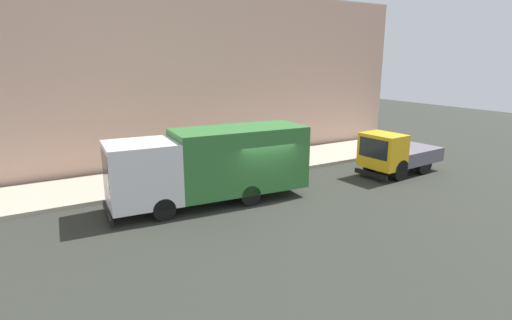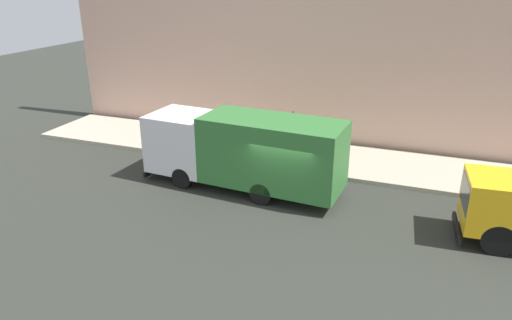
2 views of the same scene
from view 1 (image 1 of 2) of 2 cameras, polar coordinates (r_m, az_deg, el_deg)
The scene contains 8 objects.
ground at distance 17.82m, azimuth 0.89°, elevation -5.63°, with size 80.00×80.00×0.00m, color #2D3029.
sidewalk at distance 22.12m, azimuth -6.02°, elevation -1.53°, with size 4.23×30.00×0.18m, color #B4AA94.
building_facade at distance 23.75m, azimuth -9.01°, elevation 11.23°, with size 0.50×30.00×9.80m, color #D5A792.
large_utility_truck at distance 17.14m, azimuth -6.26°, elevation -0.44°, with size 3.04×8.63×3.16m.
small_flatbed_truck at distance 22.71m, azimuth 19.11°, elevation 0.82°, with size 2.44×4.97×2.31m.
pedestrian_walking at distance 20.11m, azimuth -16.67°, elevation -0.66°, with size 0.38×0.38×1.73m.
traffic_cone_orange at distance 18.85m, azimuth -18.07°, elevation -3.61°, with size 0.46×0.46×0.66m, color orange.
street_sign_post at distance 19.86m, azimuth -5.69°, elevation 1.58°, with size 0.44×0.08×2.64m.
Camera 1 is at (-14.32, 8.75, 6.01)m, focal length 28.33 mm.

